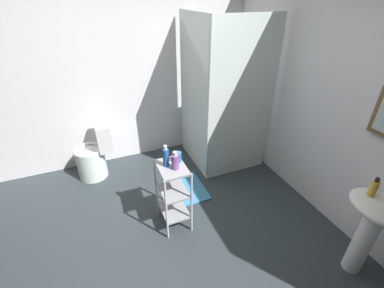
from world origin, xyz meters
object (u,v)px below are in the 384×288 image
at_px(storage_cart, 173,191).
at_px(rinse_cup, 178,157).
at_px(shower_stall, 219,132).
at_px(pedestal_sink, 372,223).
at_px(toilet, 94,155).
at_px(shampoo_bottle_blue, 166,157).
at_px(bath_mat, 188,188).
at_px(conditioner_bottle_purple, 175,161).
at_px(hand_soap_bottle, 374,188).

height_order(storage_cart, rinse_cup, rinse_cup).
distance_m(shower_stall, pedestal_sink, 2.06).
relative_size(pedestal_sink, toilet, 1.07).
bearing_deg(shampoo_bottle_blue, rinse_cup, 101.47).
bearing_deg(shower_stall, bath_mat, -55.89).
height_order(conditioner_bottle_purple, shampoo_bottle_blue, shampoo_bottle_blue).
relative_size(hand_soap_bottle, conditioner_bottle_purple, 0.88).
relative_size(shower_stall, rinse_cup, 19.42).
relative_size(shampoo_bottle_blue, rinse_cup, 2.18).
bearing_deg(toilet, hand_soap_bottle, 41.53).
xyz_separation_m(rinse_cup, bath_mat, (-0.40, 0.25, -0.78)).
relative_size(pedestal_sink, hand_soap_bottle, 4.95).
relative_size(pedestal_sink, rinse_cup, 7.87).
distance_m(storage_cart, bath_mat, 0.71).
distance_m(hand_soap_bottle, conditioner_bottle_purple, 1.62).
height_order(storage_cart, conditioner_bottle_purple, conditioner_bottle_purple).
xyz_separation_m(storage_cart, shampoo_bottle_blue, (-0.04, -0.04, 0.40)).
relative_size(shower_stall, shampoo_bottle_blue, 8.91).
bearing_deg(toilet, shower_stall, 80.09).
height_order(toilet, hand_soap_bottle, hand_soap_bottle).
bearing_deg(shampoo_bottle_blue, hand_soap_bottle, 51.09).
xyz_separation_m(pedestal_sink, conditioner_bottle_purple, (-1.09, -1.29, 0.24)).
xyz_separation_m(conditioner_bottle_purple, rinse_cup, (-0.10, 0.06, -0.03)).
xyz_separation_m(pedestal_sink, storage_cart, (-1.13, -1.32, -0.14)).
height_order(pedestal_sink, conditioner_bottle_purple, conditioner_bottle_purple).
xyz_separation_m(shower_stall, conditioner_bottle_purple, (0.95, -0.97, 0.36)).
bearing_deg(hand_soap_bottle, shower_stall, -171.32).
bearing_deg(conditioner_bottle_purple, rinse_cup, 148.56).
height_order(shower_stall, shampoo_bottle_blue, shower_stall).
height_order(shower_stall, storage_cart, shower_stall).
bearing_deg(pedestal_sink, shampoo_bottle_blue, -130.60).
xyz_separation_m(storage_cart, bath_mat, (-0.46, 0.34, -0.43)).
xyz_separation_m(hand_soap_bottle, rinse_cup, (-1.10, -1.21, -0.09)).
bearing_deg(shampoo_bottle_blue, shower_stall, 129.96).
bearing_deg(storage_cart, shower_stall, 132.29).
distance_m(pedestal_sink, toilet, 3.09).
bearing_deg(storage_cart, pedestal_sink, 49.35).
bearing_deg(bath_mat, shampoo_bottle_blue, -41.80).
height_order(toilet, rinse_cup, rinse_cup).
distance_m(storage_cart, hand_soap_bottle, 1.72).
relative_size(rinse_cup, bath_mat, 0.17).
bearing_deg(pedestal_sink, toilet, -139.21).
relative_size(conditioner_bottle_purple, bath_mat, 0.31).
xyz_separation_m(toilet, hand_soap_bottle, (2.24, 1.99, 0.57)).
height_order(storage_cart, shampoo_bottle_blue, shampoo_bottle_blue).
bearing_deg(hand_soap_bottle, rinse_cup, -132.41).
bearing_deg(storage_cart, conditioner_bottle_purple, 29.02).
bearing_deg(hand_soap_bottle, storage_cart, -128.90).
distance_m(toilet, hand_soap_bottle, 3.05).
relative_size(shower_stall, bath_mat, 3.33).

